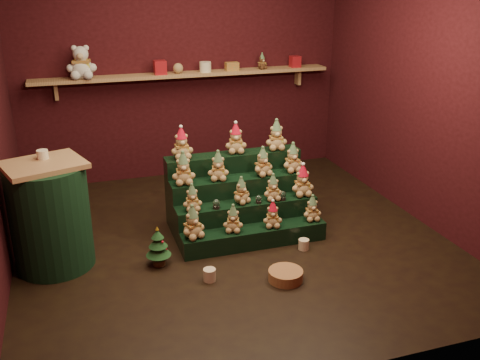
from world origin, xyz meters
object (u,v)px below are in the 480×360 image
object	(u,v)px
snow_globe_a	(216,204)
white_bear	(81,58)
mug_right	(304,244)
brown_bear	(262,61)
snow_globe_b	(259,199)
wicker_basket	(286,275)
riser_tier_front	(254,237)
side_table	(50,216)
mini_christmas_tree	(158,246)
snow_globe_c	(283,196)
mug_left	(209,275)

from	to	relation	value
snow_globe_a	white_bear	xyz separation A→B (m)	(-1.03, 1.87, 1.15)
mug_right	brown_bear	distance (m)	2.65
snow_globe_b	wicker_basket	distance (m)	0.91
riser_tier_front	snow_globe_b	world-z (taller)	snow_globe_b
white_bear	brown_bear	bearing A→B (deg)	8.21
side_table	wicker_basket	size ratio (longest dim) A/B	3.28
mini_christmas_tree	white_bear	bearing A→B (deg)	101.41
wicker_basket	brown_bear	xyz separation A→B (m)	(0.76, 2.70, 1.37)
riser_tier_front	mini_christmas_tree	size ratio (longest dim) A/B	3.70
snow_globe_b	mug_right	world-z (taller)	snow_globe_b
snow_globe_b	snow_globe_c	xyz separation A→B (m)	(0.25, 0.00, 0.01)
snow_globe_b	mug_right	xyz separation A→B (m)	(0.32, -0.38, -0.35)
mini_christmas_tree	white_bear	distance (m)	2.55
side_table	brown_bear	bearing A→B (deg)	16.84
snow_globe_a	wicker_basket	size ratio (longest dim) A/B	0.31
side_table	mug_left	size ratio (longest dim) A/B	9.04
white_bear	mug_left	bearing A→B (deg)	-64.37
side_table	mug_right	bearing A→B (deg)	-28.94
snow_globe_b	wicker_basket	xyz separation A→B (m)	(-0.05, -0.83, -0.36)
mug_right	snow_globe_c	bearing A→B (deg)	100.83
snow_globe_b	side_table	bearing A→B (deg)	178.80
snow_globe_c	side_table	distance (m)	2.14
snow_globe_a	mini_christmas_tree	world-z (taller)	snow_globe_a
riser_tier_front	wicker_basket	size ratio (longest dim) A/B	4.77
snow_globe_c	wicker_basket	distance (m)	0.96
wicker_basket	riser_tier_front	bearing A→B (deg)	93.81
riser_tier_front	mug_right	size ratio (longest dim) A/B	14.07
snow_globe_b	mug_right	size ratio (longest dim) A/B	0.82
snow_globe_b	white_bear	bearing A→B (deg)	127.85
snow_globe_c	wicker_basket	xyz separation A→B (m)	(-0.30, -0.83, -0.36)
mug_right	white_bear	xyz separation A→B (m)	(-1.77, 2.24, 1.50)
snow_globe_b	snow_globe_c	world-z (taller)	snow_globe_c
riser_tier_front	snow_globe_c	xyz separation A→B (m)	(0.35, 0.16, 0.32)
snow_globe_c	snow_globe_a	bearing A→B (deg)	-180.00
side_table	white_bear	world-z (taller)	white_bear
riser_tier_front	brown_bear	xyz separation A→B (m)	(0.80, 2.03, 1.33)
side_table	mug_right	distance (m)	2.29
snow_globe_b	mug_left	bearing A→B (deg)	-136.18
snow_globe_c	mini_christmas_tree	xyz separation A→B (m)	(-1.27, -0.25, -0.22)
mini_christmas_tree	mug_right	xyz separation A→B (m)	(1.34, -0.13, -0.13)
snow_globe_a	snow_globe_c	size ratio (longest dim) A/B	0.98
snow_globe_a	mini_christmas_tree	bearing A→B (deg)	-157.72
riser_tier_front	white_bear	world-z (taller)	white_bear
mug_right	wicker_basket	world-z (taller)	mug_right
white_bear	brown_bear	xyz separation A→B (m)	(2.15, 0.00, -0.14)
snow_globe_a	wicker_basket	xyz separation A→B (m)	(0.37, -0.83, -0.36)
mini_christmas_tree	mug_left	size ratio (longest dim) A/B	3.55
snow_globe_b	brown_bear	distance (m)	2.24
white_bear	brown_bear	distance (m)	2.16
snow_globe_c	wicker_basket	world-z (taller)	snow_globe_c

